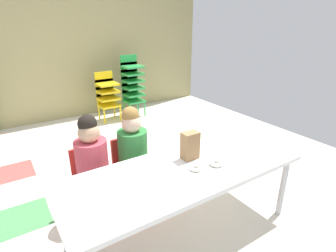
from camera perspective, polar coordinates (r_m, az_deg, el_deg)
name	(u,v)px	position (r m, az deg, el deg)	size (l,w,h in m)	color
ground_plane	(119,187)	(2.90, -10.32, -12.51)	(5.55, 4.92, 0.02)	silver
back_wall	(49,35)	(4.80, -23.76, 17.23)	(5.55, 0.10, 2.75)	tan
craft_table	(184,174)	(2.04, 3.35, -10.15)	(1.83, 0.70, 0.58)	white
seated_child_near_camera	(91,158)	(2.29, -15.85, -6.49)	(0.33, 0.33, 0.92)	red
seated_child_middle_seat	(132,147)	(2.40, -7.56, -4.42)	(0.34, 0.34, 0.92)	red
kid_chair_yellow_stack	(107,93)	(4.63, -12.72, 6.75)	(0.32, 0.30, 0.80)	yellow
kid_chair_green_stack	(132,83)	(4.77, -7.59, 9.04)	(0.32, 0.30, 1.04)	green
paper_bag_brown	(190,145)	(2.11, 4.68, -4.11)	(0.13, 0.09, 0.22)	#9E754C
paper_plate_near_edge	(195,170)	(2.00, 5.81, -9.19)	(0.18, 0.18, 0.01)	white
paper_plate_center_table	(164,181)	(1.87, -0.82, -11.47)	(0.18, 0.18, 0.01)	white
donut_powdered_on_plate	(196,168)	(1.99, 5.83, -8.72)	(0.10, 0.10, 0.03)	white
donut_powdered_loose	(216,163)	(2.08, 10.16, -7.70)	(0.11, 0.11, 0.03)	white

